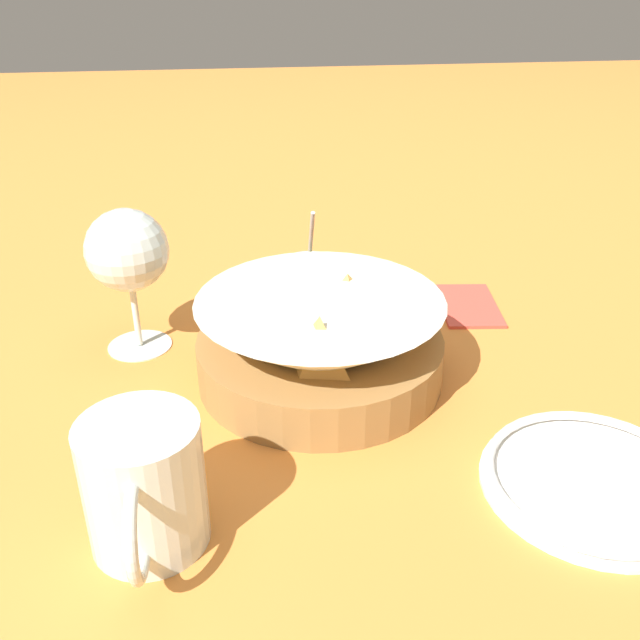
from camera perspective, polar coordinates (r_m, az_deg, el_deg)
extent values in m
plane|color=orange|center=(0.76, 2.71, -3.53)|extent=(4.00, 4.00, 0.00)
cylinder|color=olive|center=(0.73, 0.00, -3.04)|extent=(0.25, 0.25, 0.05)
cone|color=#EDE5C6|center=(0.71, 0.00, -1.50)|extent=(0.25, 0.25, 0.09)
cylinder|color=#3D842D|center=(0.72, 0.00, -2.88)|extent=(0.19, 0.19, 0.01)
pyramid|color=gold|center=(0.66, -0.02, -2.36)|extent=(0.09, 0.08, 0.07)
pyramid|color=gold|center=(0.70, 4.31, -1.23)|extent=(0.08, 0.09, 0.06)
pyramid|color=gold|center=(0.75, 2.17, 1.46)|extent=(0.08, 0.09, 0.07)
pyramid|color=gold|center=(0.74, -3.30, 0.44)|extent=(0.07, 0.08, 0.05)
pyramid|color=gold|center=(0.71, 0.00, -0.87)|extent=(0.10, 0.09, 0.05)
cylinder|color=#B7B7BC|center=(0.91, -0.84, 3.58)|extent=(0.07, 0.07, 0.04)
cylinder|color=#42702D|center=(0.91, -0.84, 3.97)|extent=(0.06, 0.06, 0.03)
cylinder|color=#B7B7BC|center=(0.88, -0.76, 5.99)|extent=(0.06, 0.00, 0.11)
cylinder|color=silver|center=(0.82, -14.20, -1.94)|extent=(0.07, 0.07, 0.00)
cylinder|color=silver|center=(0.80, -14.53, 0.49)|extent=(0.01, 0.01, 0.08)
sphere|color=silver|center=(0.77, -15.19, 5.42)|extent=(0.09, 0.09, 0.09)
sphere|color=beige|center=(0.77, -15.09, 4.68)|extent=(0.06, 0.06, 0.06)
cylinder|color=silver|center=(0.54, -13.88, -12.62)|extent=(0.09, 0.09, 0.10)
cylinder|color=orange|center=(0.55, -13.73, -13.60)|extent=(0.07, 0.07, 0.07)
torus|color=silver|center=(0.51, -14.40, -16.02)|extent=(0.07, 0.01, 0.07)
cylinder|color=white|center=(0.64, 21.05, -12.05)|extent=(0.19, 0.19, 0.01)
torus|color=white|center=(0.64, 21.15, -11.60)|extent=(0.18, 0.18, 0.01)
cube|color=#DB4C3D|center=(0.89, 11.80, 1.26)|extent=(0.12, 0.08, 0.01)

